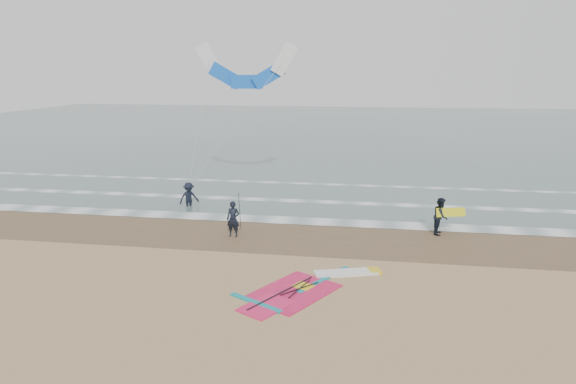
% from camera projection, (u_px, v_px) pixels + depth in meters
% --- Properties ---
extents(ground, '(120.00, 120.00, 0.00)m').
position_uv_depth(ground, '(299.00, 295.00, 16.59)').
color(ground, tan).
rests_on(ground, ground).
extents(sea_water, '(120.00, 80.00, 0.02)m').
position_uv_depth(sea_water, '(353.00, 129.00, 62.69)').
color(sea_water, '#47605E').
rests_on(sea_water, ground).
extents(wet_sand_band, '(120.00, 5.00, 0.01)m').
position_uv_depth(wet_sand_band, '(318.00, 237.00, 22.35)').
color(wet_sand_band, brown).
rests_on(wet_sand_band, ground).
extents(foam_waterline, '(120.00, 9.15, 0.02)m').
position_uv_depth(foam_waterline, '(327.00, 209.00, 26.61)').
color(foam_waterline, white).
rests_on(foam_waterline, ground).
extents(windsurf_rig, '(4.88, 4.62, 0.12)m').
position_uv_depth(windsurf_rig, '(309.00, 287.00, 17.13)').
color(windsurf_rig, white).
rests_on(windsurf_rig, ground).
extents(person_standing, '(0.59, 0.40, 1.57)m').
position_uv_depth(person_standing, '(233.00, 219.00, 22.22)').
color(person_standing, black).
rests_on(person_standing, ground).
extents(person_walking, '(0.79, 0.92, 1.64)m').
position_uv_depth(person_walking, '(441.00, 216.00, 22.55)').
color(person_walking, black).
rests_on(person_walking, ground).
extents(person_wading, '(1.22, 1.16, 1.66)m').
position_uv_depth(person_wading, '(189.00, 191.00, 27.10)').
color(person_wading, black).
rests_on(person_wading, ground).
extents(held_pole, '(0.17, 0.86, 1.82)m').
position_uv_depth(held_pole, '(240.00, 211.00, 22.09)').
color(held_pole, black).
rests_on(held_pole, ground).
extents(carried_kiteboard, '(1.30, 0.51, 0.39)m').
position_uv_depth(carried_kiteboard, '(451.00, 212.00, 22.34)').
color(carried_kiteboard, yellow).
rests_on(carried_kiteboard, ground).
extents(surf_kite, '(6.07, 4.86, 7.62)m').
position_uv_depth(surf_kite, '(246.00, 71.00, 29.77)').
color(surf_kite, white).
rests_on(surf_kite, ground).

